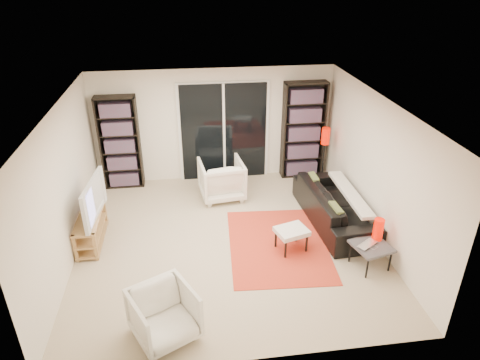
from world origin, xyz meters
The scene contains 20 objects.
floor centered at (0.00, 0.00, 0.00)m, with size 5.00×5.00×0.00m, color beige.
wall_back centered at (0.00, 2.50, 1.20)m, with size 5.00×0.02×2.40m, color white.
wall_front centered at (0.00, -2.50, 1.20)m, with size 5.00×0.02×2.40m, color white.
wall_left centered at (-2.50, 0.00, 1.20)m, with size 0.02×5.00×2.40m, color white.
wall_right centered at (2.50, 0.00, 1.20)m, with size 0.02×5.00×2.40m, color white.
ceiling centered at (0.00, 0.00, 2.40)m, with size 5.00×5.00×0.02m, color white.
sliding_door centered at (0.20, 2.46, 1.05)m, with size 1.92×0.08×2.16m.
bookshelf_left centered at (-1.95, 2.33, 0.98)m, with size 0.80×0.30×1.95m.
bookshelf_right centered at (1.90, 2.33, 1.05)m, with size 0.90×0.30×2.10m.
tv_stand centered at (-2.29, 0.28, 0.26)m, with size 0.37×1.14×0.50m.
tv centered at (-2.27, 0.28, 0.83)m, with size 1.15×0.15×0.66m, color black.
rug centered at (0.82, -0.24, 0.01)m, with size 1.62×2.19×0.01m, color red.
sofa centered at (1.99, 0.36, 0.33)m, with size 2.23×0.87×0.65m, color black.
armchair_back centered at (0.05, 1.56, 0.39)m, with size 0.84×0.86×0.79m, color white.
armchair_front centered at (-1.02, -1.97, 0.35)m, with size 0.74×0.76×0.69m, color white.
ottoman centered at (1.01, -0.39, 0.34)m, with size 0.59×0.53×0.40m.
side_table centered at (2.12, -0.99, 0.36)m, with size 0.65×0.65×0.40m.
laptop centered at (2.07, -1.03, 0.41)m, with size 0.35×0.23×0.03m, color silver.
table_lamp centered at (2.26, -0.84, 0.58)m, with size 0.16×0.16×0.35m, color #E51000.
floor_lamp centered at (2.23, 1.84, 0.95)m, with size 0.19×0.19×1.27m.
Camera 1 is at (-0.62, -6.04, 4.27)m, focal length 32.00 mm.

